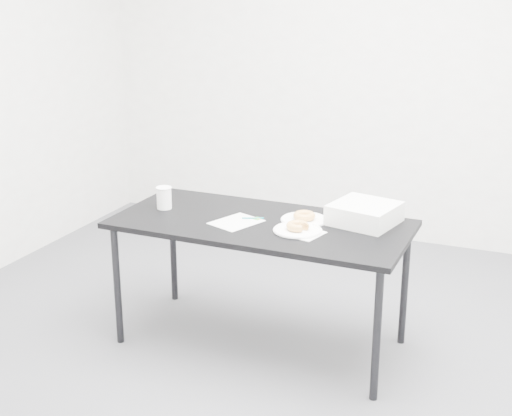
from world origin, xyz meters
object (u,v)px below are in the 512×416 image
at_px(table, 261,231).
at_px(plate_far, 304,220).
at_px(donut_far, 304,216).
at_px(coffee_cup, 164,198).
at_px(scorecard, 236,222).
at_px(pen, 253,218).
at_px(plate_near, 298,230).
at_px(donut_near, 298,226).
at_px(bakery_box, 365,213).

relative_size(table, plate_far, 6.25).
distance_m(donut_far, coffee_cup, 0.79).
distance_m(scorecard, donut_far, 0.36).
relative_size(pen, plate_near, 0.47).
bearing_deg(donut_near, donut_far, 98.31).
bearing_deg(table, scorecard, -152.63).
bearing_deg(donut_near, pen, 162.39).
xyz_separation_m(donut_near, coffee_cup, (-0.80, 0.07, 0.03)).
relative_size(plate_far, donut_far, 2.13).
distance_m(pen, donut_near, 0.30).
bearing_deg(coffee_cup, bakery_box, 9.91).
xyz_separation_m(table, donut_near, (0.23, -0.07, 0.08)).
xyz_separation_m(table, pen, (-0.05, 0.02, 0.06)).
height_order(scorecard, bakery_box, bakery_box).
relative_size(pen, donut_far, 0.99).
xyz_separation_m(plate_far, donut_far, (0.00, 0.00, 0.02)).
xyz_separation_m(table, coffee_cup, (-0.58, 0.00, 0.11)).
bearing_deg(bakery_box, table, -146.83).
distance_m(table, donut_near, 0.25).
distance_m(plate_near, coffee_cup, 0.81).
bearing_deg(donut_far, pen, -161.68).
distance_m(scorecard, plate_far, 0.36).
bearing_deg(scorecard, pen, 73.90).
height_order(table, donut_far, donut_far).
distance_m(plate_near, donut_far, 0.18).
bearing_deg(pen, donut_near, -39.34).
bearing_deg(table, plate_near, -16.22).
distance_m(table, pen, 0.08).
relative_size(table, donut_far, 13.31).
bearing_deg(plate_near, scorecard, 178.34).
xyz_separation_m(scorecard, bakery_box, (0.62, 0.25, 0.05)).
xyz_separation_m(scorecard, donut_far, (0.32, 0.16, 0.02)).
xyz_separation_m(scorecard, donut_near, (0.34, -0.01, 0.03)).
bearing_deg(scorecard, bakery_box, 43.25).
distance_m(pen, bakery_box, 0.58).
height_order(scorecard, donut_near, donut_near).
bearing_deg(pen, plate_far, -3.40).
xyz_separation_m(table, scorecard, (-0.12, -0.06, 0.05)).
bearing_deg(scorecard, plate_near, 19.61).
bearing_deg(table, donut_far, 28.22).
xyz_separation_m(table, bakery_box, (0.50, 0.19, 0.10)).
distance_m(coffee_cup, bakery_box, 1.09).
height_order(donut_far, coffee_cup, coffee_cup).
distance_m(donut_near, plate_far, 0.18).
bearing_deg(pen, coffee_cup, 160.37).
relative_size(pen, coffee_cup, 0.93).
height_order(table, plate_near, plate_near).
bearing_deg(plate_near, donut_far, 98.31).
distance_m(plate_near, donut_near, 0.02).
height_order(donut_near, bakery_box, bakery_box).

